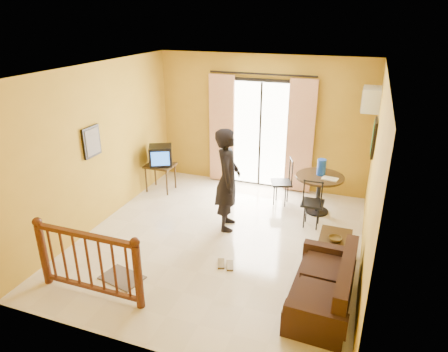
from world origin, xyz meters
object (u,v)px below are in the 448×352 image
(television, at_px, (161,155))
(coffee_table, at_px, (334,247))
(standing_person, at_px, (228,180))
(dining_table, at_px, (319,184))
(sofa, at_px, (326,290))

(television, distance_m, coffee_table, 4.04)
(television, relative_size, standing_person, 0.33)
(dining_table, height_order, coffee_table, dining_table)
(standing_person, bearing_deg, sofa, -144.48)
(television, distance_m, standing_person, 2.10)
(dining_table, relative_size, coffee_table, 1.05)
(television, xyz_separation_m, dining_table, (3.26, 0.11, -0.20))
(sofa, bearing_deg, standing_person, 142.56)
(sofa, height_order, standing_person, standing_person)
(sofa, relative_size, standing_person, 0.86)
(coffee_table, bearing_deg, television, 158.26)
(dining_table, relative_size, sofa, 0.57)
(dining_table, xyz_separation_m, standing_person, (-1.43, -1.12, 0.32))
(television, xyz_separation_m, standing_person, (1.83, -1.01, 0.11))
(sofa, xyz_separation_m, standing_person, (-1.88, 1.56, 0.63))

